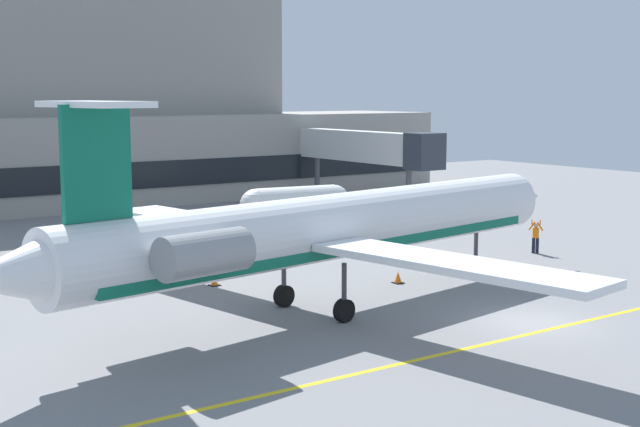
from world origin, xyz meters
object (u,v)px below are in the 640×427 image
object	(u,v)px
fuel_tank	(296,203)
marshaller	(536,236)
regional_jet	(327,229)
pushback_tractor	(62,269)

from	to	relation	value
fuel_tank	marshaller	distance (m)	17.68
regional_jet	pushback_tractor	size ratio (longest dim) A/B	8.35
fuel_tank	marshaller	world-z (taller)	fuel_tank
regional_jet	fuel_tank	xyz separation A→B (m)	(12.41, 20.92, -1.97)
pushback_tractor	marshaller	xyz separation A→B (m)	(24.25, -6.76, 0.12)
regional_jet	pushback_tractor	xyz separation A→B (m)	(-7.26, 10.62, -2.56)
pushback_tractor	regional_jet	bearing A→B (deg)	-55.62
marshaller	regional_jet	bearing A→B (deg)	-167.22
pushback_tractor	marshaller	bearing A→B (deg)	-15.59
pushback_tractor	marshaller	distance (m)	25.17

